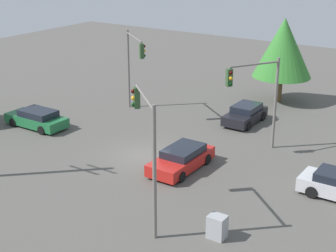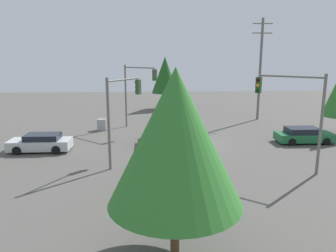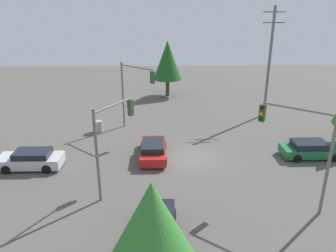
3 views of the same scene
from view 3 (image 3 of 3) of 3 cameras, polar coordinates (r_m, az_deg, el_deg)
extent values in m
plane|color=#54514C|center=(25.98, 4.04, -5.57)|extent=(80.00, 80.00, 0.00)
cube|color=silver|center=(26.29, -22.84, -5.62)|extent=(4.62, 1.88, 0.74)
cube|color=black|center=(25.96, -22.55, -4.47)|extent=(2.54, 1.66, 0.43)
cylinder|color=black|center=(26.21, -26.38, -6.82)|extent=(0.65, 0.22, 0.65)
cylinder|color=black|center=(27.66, -24.92, -5.14)|extent=(0.65, 0.22, 0.65)
cylinder|color=black|center=(25.14, -20.41, -7.05)|extent=(0.65, 0.22, 0.65)
cylinder|color=black|center=(26.65, -19.24, -5.28)|extent=(0.65, 0.22, 0.65)
cube|color=black|center=(17.88, -1.74, -17.11)|extent=(1.85, 4.08, 0.69)
cube|color=black|center=(17.36, -1.76, -16.00)|extent=(1.63, 2.25, 0.48)
cylinder|color=black|center=(19.04, -4.46, -15.24)|extent=(0.22, 0.66, 0.66)
cylinder|color=black|center=(19.02, 1.02, -15.20)|extent=(0.22, 0.66, 0.66)
cylinder|color=black|center=(17.06, -4.89, -20.24)|extent=(0.22, 0.66, 0.66)
cylinder|color=black|center=(17.04, 1.41, -20.20)|extent=(0.22, 0.66, 0.66)
cube|color=#1E6638|center=(28.30, 23.69, -3.97)|extent=(4.69, 1.90, 0.67)
cube|color=black|center=(27.99, 23.42, -2.93)|extent=(2.58, 1.67, 0.47)
cylinder|color=black|center=(29.74, 25.48, -3.49)|extent=(0.62, 0.22, 0.62)
cylinder|color=black|center=(28.30, 27.04, -4.96)|extent=(0.62, 0.22, 0.62)
cylinder|color=black|center=(28.55, 20.26, -3.69)|extent=(0.62, 0.22, 0.62)
cylinder|color=black|center=(27.05, 21.60, -5.25)|extent=(0.62, 0.22, 0.62)
cube|color=red|center=(25.97, -2.59, -4.30)|extent=(1.95, 4.68, 0.68)
cube|color=black|center=(25.52, -2.62, -3.36)|extent=(1.71, 2.58, 0.45)
cylinder|color=black|center=(27.41, -4.47, -3.41)|extent=(0.22, 0.62, 0.62)
cylinder|color=black|center=(27.37, -0.59, -3.38)|extent=(0.22, 0.62, 0.62)
cylinder|color=black|center=(24.79, -4.79, -6.15)|extent=(0.22, 0.62, 0.62)
cylinder|color=black|center=(24.75, -0.48, -6.12)|extent=(0.22, 0.62, 0.62)
cylinder|color=slate|center=(31.76, -7.85, 5.35)|extent=(0.18, 0.18, 6.34)
cylinder|color=slate|center=(29.67, -5.56, 10.14)|extent=(3.00, 2.77, 0.12)
cube|color=#2D4C28|center=(28.41, -2.73, 8.46)|extent=(0.44, 0.44, 1.05)
sphere|color=#360503|center=(28.47, -2.50, 9.18)|extent=(0.22, 0.22, 0.22)
sphere|color=orange|center=(28.54, -2.49, 8.52)|extent=(0.22, 0.22, 0.22)
sphere|color=black|center=(28.61, -2.48, 7.86)|extent=(0.22, 0.22, 0.22)
cylinder|color=slate|center=(20.13, 26.16, -6.17)|extent=(0.18, 0.18, 6.22)
cylinder|color=slate|center=(19.48, 21.76, 2.76)|extent=(3.23, 2.57, 0.12)
cube|color=#2D4C28|center=(20.22, 16.10, 2.21)|extent=(0.44, 0.43, 1.05)
sphere|color=#360503|center=(19.96, 16.01, 3.00)|extent=(0.22, 0.22, 0.22)
sphere|color=orange|center=(20.06, 15.92, 2.08)|extent=(0.22, 0.22, 0.22)
sphere|color=black|center=(20.17, 15.83, 1.18)|extent=(0.22, 0.22, 0.22)
cylinder|color=slate|center=(19.78, -12.23, -5.30)|extent=(0.18, 0.18, 5.94)
cylinder|color=slate|center=(20.01, -9.53, 3.58)|extent=(1.92, 3.03, 0.12)
cube|color=#2D4C28|center=(21.50, -6.52, 3.19)|extent=(0.42, 0.44, 1.05)
sphere|color=#360503|center=(21.50, -6.93, 4.11)|extent=(0.22, 0.22, 0.22)
sphere|color=orange|center=(21.60, -6.89, 3.26)|extent=(0.22, 0.22, 0.22)
sphere|color=black|center=(21.70, -6.85, 2.41)|extent=(0.22, 0.22, 0.22)
cylinder|color=slate|center=(35.84, 17.21, 10.39)|extent=(0.28, 0.28, 11.23)
cylinder|color=slate|center=(35.37, 18.11, 18.39)|extent=(2.20, 0.12, 0.12)
cylinder|color=slate|center=(35.41, 17.92, 16.78)|extent=(2.20, 0.12, 0.12)
cube|color=#9EA0A3|center=(31.44, -12.14, -0.10)|extent=(0.81, 0.66, 1.11)
cylinder|color=#4C3823|center=(43.00, -0.08, 6.75)|extent=(0.48, 0.48, 2.19)
cone|color=#1E561E|center=(42.28, -0.08, 11.40)|extent=(3.61, 3.61, 4.88)
camera|label=1|loc=(49.34, -20.87, 20.98)|focal=55.00mm
camera|label=2|loc=(5.27, -141.75, -71.28)|focal=35.00mm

